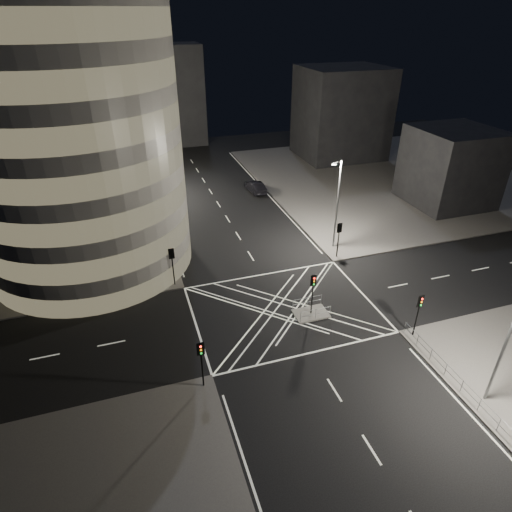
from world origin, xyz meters
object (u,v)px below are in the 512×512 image
object	(u,v)px
traffic_signal_island	(313,287)
sedan	(255,187)
traffic_signal_fr	(339,234)
street_lamp_right_near	(507,339)
traffic_signal_fl	(172,260)
traffic_signal_nl	(201,356)
traffic_signal_nr	(419,308)
street_lamp_left_near	(156,214)
street_lamp_right_far	(337,202)
central_island	(311,314)
street_lamp_left_far	(140,161)

from	to	relation	value
traffic_signal_island	sedan	distance (m)	29.70
traffic_signal_fr	street_lamp_right_near	distance (m)	20.97
traffic_signal_fl	sedan	world-z (taller)	traffic_signal_fl
traffic_signal_nl	traffic_signal_nr	distance (m)	17.60
traffic_signal_fr	sedan	xyz separation A→B (m)	(-2.52, 21.01, -2.11)
street_lamp_left_near	street_lamp_right_far	world-z (taller)	same
central_island	street_lamp_left_near	world-z (taller)	street_lamp_left_near
traffic_signal_nr	sedan	bearing A→B (deg)	94.17
traffic_signal_fl	traffic_signal_island	world-z (taller)	same
traffic_signal_nr	street_lamp_right_near	size ratio (longest dim) A/B	0.40
traffic_signal_fl	central_island	bearing A→B (deg)	-37.54
central_island	street_lamp_left_near	size ratio (longest dim) A/B	0.30
street_lamp_left_near	street_lamp_right_near	size ratio (longest dim) A/B	1.00
traffic_signal_nr	street_lamp_left_near	bearing A→B (deg)	134.13
central_island	street_lamp_left_far	world-z (taller)	street_lamp_left_far
traffic_signal_nl	street_lamp_right_far	distance (m)	24.27
street_lamp_right_far	street_lamp_right_near	bearing A→B (deg)	-90.00
traffic_signal_nl	traffic_signal_island	bearing A→B (deg)	26.14
traffic_signal_fl	street_lamp_right_near	bearing A→B (deg)	-48.76
traffic_signal_fr	street_lamp_left_far	bearing A→B (deg)	128.17
traffic_signal_island	street_lamp_left_near	xyz separation A→B (m)	(-11.44, 13.50, 2.63)
street_lamp_left_far	street_lamp_right_far	distance (m)	28.23
central_island	street_lamp_right_far	xyz separation A→B (m)	(7.44, 10.50, 5.47)
traffic_signal_fl	traffic_signal_fr	size ratio (longest dim) A/B	1.00
street_lamp_left_near	traffic_signal_nl	bearing A→B (deg)	-88.06
street_lamp_right_near	sedan	world-z (taller)	street_lamp_right_near
traffic_signal_fr	traffic_signal_nr	bearing A→B (deg)	-90.00
street_lamp_left_near	sedan	xyz separation A→B (m)	(15.71, 15.81, -4.74)
street_lamp_left_far	sedan	world-z (taller)	street_lamp_left_far
traffic_signal_fl	street_lamp_right_far	xyz separation A→B (m)	(18.24, 2.20, 2.63)
central_island	street_lamp_left_far	distance (m)	33.95
central_island	traffic_signal_fr	distance (m)	11.10
traffic_signal_nr	street_lamp_right_far	xyz separation A→B (m)	(0.64, 15.80, 2.63)
traffic_signal_nr	sedan	world-z (taller)	traffic_signal_nr
traffic_signal_fr	street_lamp_right_far	bearing A→B (deg)	73.89
traffic_signal_nr	traffic_signal_island	bearing A→B (deg)	142.07
traffic_signal_island	street_lamp_right_far	distance (m)	13.13
sedan	street_lamp_left_near	bearing A→B (deg)	39.73
street_lamp_left_far	street_lamp_right_near	world-z (taller)	same
traffic_signal_nl	traffic_signal_fl	bearing A→B (deg)	90.00
traffic_signal_nr	street_lamp_left_near	xyz separation A→B (m)	(-18.24, 18.80, 2.63)
street_lamp_right_near	street_lamp_left_near	bearing A→B (deg)	125.97
traffic_signal_island	sedan	xyz separation A→B (m)	(4.28, 29.31, -2.11)
traffic_signal_island	street_lamp_right_far	size ratio (longest dim) A/B	0.40
street_lamp_left_near	street_lamp_right_near	bearing A→B (deg)	-54.03
traffic_signal_nr	traffic_signal_island	xyz separation A→B (m)	(-6.80, 5.30, 0.00)
street_lamp_left_near	street_lamp_right_near	world-z (taller)	same
traffic_signal_nr	street_lamp_right_near	xyz separation A→B (m)	(0.64, -7.20, 2.63)
traffic_signal_island	sedan	size ratio (longest dim) A/B	0.82
traffic_signal_fr	sedan	distance (m)	21.27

